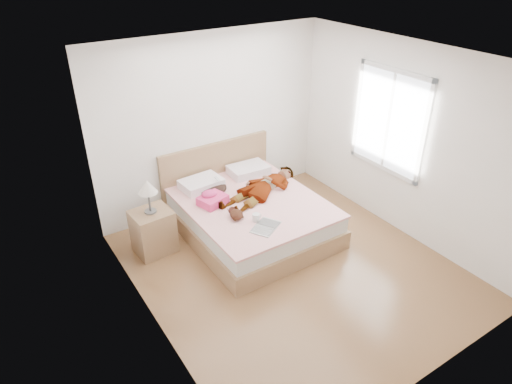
# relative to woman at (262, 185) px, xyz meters

# --- Properties ---
(ground) EXTENTS (4.00, 4.00, 0.00)m
(ground) POSITION_rel_woman_xyz_m (-0.27, -1.10, -0.61)
(ground) COLOR #4B3017
(ground) RESTS_ON ground
(woman) EXTENTS (1.57, 1.00, 0.20)m
(woman) POSITION_rel_woman_xyz_m (0.00, 0.00, 0.00)
(woman) COLOR white
(woman) RESTS_ON bed
(hair) EXTENTS (0.51, 0.59, 0.08)m
(hair) POSITION_rel_woman_xyz_m (-0.57, 0.45, -0.06)
(hair) COLOR black
(hair) RESTS_ON bed
(phone) EXTENTS (0.07, 0.10, 0.05)m
(phone) POSITION_rel_woman_xyz_m (-0.50, 0.40, 0.07)
(phone) COLOR silver
(phone) RESTS_ON bed
(room_shell) EXTENTS (4.00, 4.00, 4.00)m
(room_shell) POSITION_rel_woman_xyz_m (1.51, -0.80, 0.89)
(room_shell) COLOR white
(room_shell) RESTS_ON ground
(bed) EXTENTS (1.80, 2.08, 1.00)m
(bed) POSITION_rel_woman_xyz_m (-0.27, -0.06, -0.34)
(bed) COLOR brown
(bed) RESTS_ON ground
(towel) EXTENTS (0.43, 0.37, 0.19)m
(towel) POSITION_rel_woman_xyz_m (-0.75, 0.09, -0.02)
(towel) COLOR #FF4587
(towel) RESTS_ON bed
(magazine) EXTENTS (0.47, 0.42, 0.02)m
(magazine) POSITION_rel_woman_xyz_m (-0.47, -0.78, -0.09)
(magazine) COLOR silver
(magazine) RESTS_ON bed
(coffee_mug) EXTENTS (0.13, 0.09, 0.10)m
(coffee_mug) POSITION_rel_woman_xyz_m (-0.49, -0.59, -0.05)
(coffee_mug) COLOR white
(coffee_mug) RESTS_ON bed
(plush_toy) EXTENTS (0.17, 0.25, 0.13)m
(plush_toy) POSITION_rel_woman_xyz_m (-0.68, -0.40, -0.03)
(plush_toy) COLOR black
(plush_toy) RESTS_ON bed
(nightstand) EXTENTS (0.52, 0.47, 1.06)m
(nightstand) POSITION_rel_woman_xyz_m (-1.58, 0.20, -0.26)
(nightstand) COLOR olive
(nightstand) RESTS_ON ground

